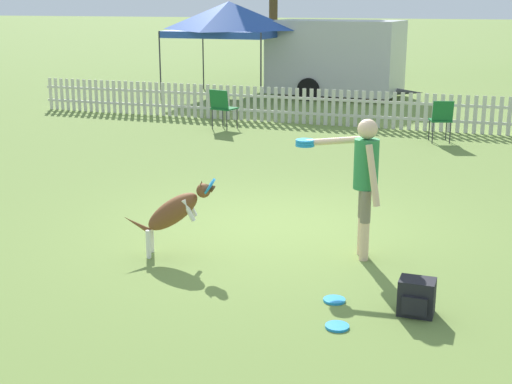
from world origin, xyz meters
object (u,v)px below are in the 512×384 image
equipment_trailer (336,57)px  leaping_dog (175,211)px  handler_person (362,172)px  folding_chair_blue_left (222,105)px  folding_chair_green_right (441,117)px  canopy_tent_main (229,19)px  backpack_on_grass (417,297)px  frisbee_near_dog (337,326)px  frisbee_near_handler (334,300)px

equipment_trailer → leaping_dog: bearing=-80.8°
handler_person → folding_chair_blue_left: 8.80m
folding_chair_green_right → canopy_tent_main: bearing=-56.4°
backpack_on_grass → folding_chair_green_right: 8.85m
folding_chair_blue_left → folding_chair_green_right: (4.93, 0.04, -0.02)m
frisbee_near_dog → folding_chair_blue_left: folding_chair_blue_left is taller
frisbee_near_dog → equipment_trailer: equipment_trailer is taller
frisbee_near_handler → folding_chair_green_right: bearing=89.0°
folding_chair_green_right → folding_chair_blue_left: bearing=-17.4°
leaping_dog → backpack_on_grass: size_ratio=3.10×
frisbee_near_dog → leaping_dog: bearing=150.7°
folding_chair_green_right → canopy_tent_main: (-6.97, 5.54, 1.82)m
frisbee_near_handler → frisbee_near_dog: bearing=-74.0°
leaping_dog → folding_chair_green_right: leaping_dog is taller
leaping_dog → folding_chair_blue_left: bearing=-179.4°
canopy_tent_main → equipment_trailer: canopy_tent_main is taller
canopy_tent_main → folding_chair_green_right: bearing=-38.5°
handler_person → leaping_dog: size_ratio=1.50×
handler_person → folding_chair_blue_left: (-4.74, 7.40, -0.45)m
leaping_dog → folding_chair_green_right: size_ratio=1.20×
leaping_dog → handler_person: bearing=90.3°
handler_person → frisbee_near_handler: size_ratio=7.35×
frisbee_near_dog → frisbee_near_handler: bearing=106.0°
leaping_dog → equipment_trailer: equipment_trailer is taller
handler_person → equipment_trailer: 14.46m
equipment_trailer → frisbee_near_dog: bearing=-73.6°
handler_person → frisbee_near_dog: bearing=167.8°
backpack_on_grass → equipment_trailer: 16.05m
frisbee_near_dog → backpack_on_grass: (0.64, 0.54, 0.16)m
frisbee_near_handler → equipment_trailer: 15.82m
folding_chair_blue_left → canopy_tent_main: (-2.03, 5.58, 1.80)m
leaping_dog → frisbee_near_dog: bearing=42.7°
frisbee_near_handler → backpack_on_grass: backpack_on_grass is taller
backpack_on_grass → folding_chair_blue_left: (-5.57, 8.78, 0.39)m
folding_chair_blue_left → folding_chair_green_right: folding_chair_blue_left is taller
backpack_on_grass → handler_person: bearing=121.0°
backpack_on_grass → folding_chair_green_right: size_ratio=0.39×
leaping_dog → frisbee_near_handler: 2.23m
folding_chair_blue_left → folding_chair_green_right: bearing=-166.0°
frisbee_near_dog → backpack_on_grass: size_ratio=0.63×
frisbee_near_handler → frisbee_near_dog: size_ratio=1.00×
frisbee_near_dog → canopy_tent_main: size_ratio=0.07×
frisbee_near_dog → handler_person: bearing=95.8°
backpack_on_grass → folding_chair_blue_left: folding_chair_blue_left is taller
canopy_tent_main → frisbee_near_dog: bearing=-64.9°
folding_chair_green_right → equipment_trailer: (-3.83, 6.56, 0.69)m
frisbee_near_handler → folding_chair_blue_left: bearing=118.6°
frisbee_near_handler → frisbee_near_dog: 0.60m
handler_person → leaping_dog: 2.19m
folding_chair_blue_left → equipment_trailer: 6.72m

